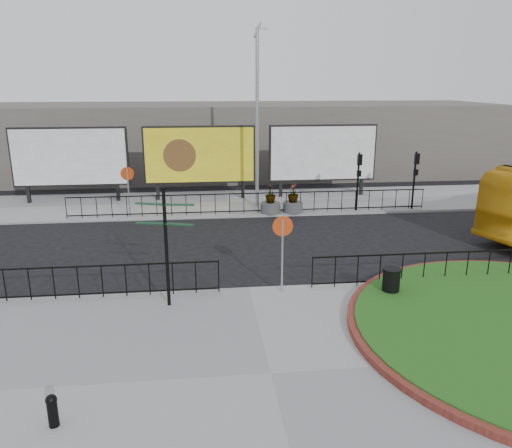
{
  "coord_description": "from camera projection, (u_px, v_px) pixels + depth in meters",
  "views": [
    {
      "loc": [
        -1.45,
        -14.94,
        6.57
      ],
      "look_at": [
        0.36,
        1.34,
        1.87
      ],
      "focal_mm": 35.0,
      "sensor_mm": 36.0,
      "label": 1
    }
  ],
  "objects": [
    {
      "name": "ground",
      "position": [
        249.0,
        291.0,
        16.24
      ],
      "size": [
        90.0,
        90.0,
        0.0
      ],
      "primitive_type": "plane",
      "color": "black",
      "rests_on": "ground"
    },
    {
      "name": "pavement_near",
      "position": [
        271.0,
        376.0,
        11.45
      ],
      "size": [
        30.0,
        10.0,
        0.12
      ],
      "primitive_type": "cube",
      "color": "gray",
      "rests_on": "ground"
    },
    {
      "name": "pavement_far",
      "position": [
        228.0,
        203.0,
        27.69
      ],
      "size": [
        44.0,
        6.0,
        0.12
      ],
      "primitive_type": "cube",
      "color": "gray",
      "rests_on": "ground"
    },
    {
      "name": "railing_near_left",
      "position": [
        54.0,
        283.0,
        15.13
      ],
      "size": [
        10.0,
        0.1,
        1.1
      ],
      "primitive_type": null,
      "color": "black",
      "rests_on": "pavement_near"
    },
    {
      "name": "railing_near_right",
      "position": [
        446.0,
        267.0,
        16.46
      ],
      "size": [
        9.0,
        0.1,
        1.1
      ],
      "primitive_type": null,
      "color": "black",
      "rests_on": "pavement_near"
    },
    {
      "name": "railing_far",
      "position": [
        251.0,
        203.0,
        25.05
      ],
      "size": [
        18.0,
        0.1,
        1.1
      ],
      "primitive_type": null,
      "color": "black",
      "rests_on": "pavement_far"
    },
    {
      "name": "speed_sign_far",
      "position": [
        128.0,
        181.0,
        24.17
      ],
      "size": [
        0.64,
        0.07,
        2.47
      ],
      "color": "gray",
      "rests_on": "pavement_far"
    },
    {
      "name": "speed_sign_near",
      "position": [
        283.0,
        237.0,
        15.44
      ],
      "size": [
        0.64,
        0.07,
        2.47
      ],
      "color": "gray",
      "rests_on": "pavement_near"
    },
    {
      "name": "billboard_left",
      "position": [
        70.0,
        157.0,
        27.01
      ],
      "size": [
        6.2,
        0.31,
        4.1
      ],
      "color": "black",
      "rests_on": "pavement_far"
    },
    {
      "name": "billboard_mid",
      "position": [
        200.0,
        155.0,
        27.76
      ],
      "size": [
        6.2,
        0.31,
        4.1
      ],
      "color": "black",
      "rests_on": "pavement_far"
    },
    {
      "name": "billboard_right",
      "position": [
        323.0,
        153.0,
        28.5
      ],
      "size": [
        6.2,
        0.31,
        4.1
      ],
      "color": "black",
      "rests_on": "pavement_far"
    },
    {
      "name": "lamp_post",
      "position": [
        257.0,
        116.0,
        25.58
      ],
      "size": [
        0.74,
        0.18,
        9.23
      ],
      "color": "gray",
      "rests_on": "pavement_far"
    },
    {
      "name": "signal_pole_a",
      "position": [
        359.0,
        173.0,
        25.28
      ],
      "size": [
        0.22,
        0.26,
        3.0
      ],
      "color": "black",
      "rests_on": "pavement_far"
    },
    {
      "name": "signal_pole_b",
      "position": [
        415.0,
        172.0,
        25.59
      ],
      "size": [
        0.22,
        0.26,
        3.0
      ],
      "color": "black",
      "rests_on": "pavement_far"
    },
    {
      "name": "building_backdrop",
      "position": [
        220.0,
        139.0,
        36.57
      ],
      "size": [
        40.0,
        10.0,
        5.0
      ],
      "primitive_type": "cube",
      "color": "#59544E",
      "rests_on": "ground"
    },
    {
      "name": "fingerpost_sign",
      "position": [
        166.0,
        235.0,
        14.32
      ],
      "size": [
        1.7,
        0.66,
        3.65
      ],
      "rotation": [
        0.0,
        0.0,
        -0.3
      ],
      "color": "black",
      "rests_on": "pavement_near"
    },
    {
      "name": "bollard",
      "position": [
        52.0,
        409.0,
        9.59
      ],
      "size": [
        0.22,
        0.22,
        0.69
      ],
      "color": "black",
      "rests_on": "pavement_near"
    },
    {
      "name": "litter_bin",
      "position": [
        391.0,
        283.0,
        15.35
      ],
      "size": [
        0.57,
        0.57,
        0.94
      ],
      "color": "black",
      "rests_on": "pavement_near"
    },
    {
      "name": "planter_b",
      "position": [
        270.0,
        203.0,
        25.26
      ],
      "size": [
        1.0,
        1.0,
        1.48
      ],
      "color": "#4C4C4F",
      "rests_on": "pavement_far"
    },
    {
      "name": "planter_c",
      "position": [
        293.0,
        202.0,
        25.38
      ],
      "size": [
        1.0,
        1.0,
        1.49
      ],
      "color": "#4C4C4F",
      "rests_on": "pavement_far"
    }
  ]
}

